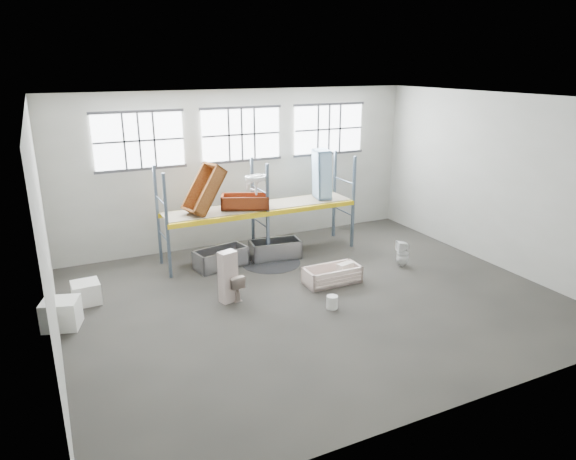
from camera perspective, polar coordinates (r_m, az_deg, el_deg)
floor at (r=13.45m, az=2.79°, el=-7.68°), size 12.00×10.00×0.10m
ceiling at (r=12.14m, az=3.16°, el=14.56°), size 12.00×10.00×0.10m
wall_back at (r=17.04m, az=-5.20°, el=6.87°), size 12.00×0.10×5.00m
wall_front at (r=8.70m, az=19.06°, el=-5.17°), size 12.00×0.10×5.00m
wall_left at (r=11.13m, az=-25.60°, el=-0.94°), size 0.10×10.00×5.00m
wall_right at (r=16.26m, az=22.14°, el=5.07°), size 0.10×10.00×5.00m
window_left at (r=15.94m, az=-16.15°, el=9.48°), size 2.60×0.04×1.60m
window_mid at (r=16.76m, az=-5.17°, el=10.49°), size 2.60×0.04×1.60m
window_right at (r=18.12m, az=4.51°, el=11.08°), size 2.60×0.04×1.60m
rack_upright_la at (r=14.47m, az=-13.23°, el=0.34°), size 0.08×0.08×3.00m
rack_upright_lb at (r=15.60m, az=-14.22°, el=1.54°), size 0.08×0.08×3.00m
rack_upright_ma at (r=15.34m, az=-2.26°, el=1.82°), size 0.08×0.08×3.00m
rack_upright_mb at (r=16.40m, az=-3.93°, el=2.87°), size 0.08×0.08×3.00m
rack_upright_ra at (r=16.70m, az=7.24°, el=3.05°), size 0.08×0.08×3.00m
rack_upright_rb at (r=17.69m, az=5.14°, el=3.96°), size 0.08×0.08×3.00m
rack_beam_front at (r=15.34m, az=-2.26°, el=1.82°), size 6.00×0.10×0.14m
rack_beam_back at (r=16.40m, az=-3.93°, el=2.87°), size 6.00×0.10×0.14m
shelf_deck at (r=15.85m, az=-3.13°, el=2.64°), size 5.90×1.10×0.03m
wet_patch at (r=15.65m, az=-1.90°, el=-3.64°), size 1.80×1.80×0.00m
bathtub_beige at (r=14.25m, az=4.89°, el=-4.96°), size 1.56×0.74×0.46m
cistern_spare at (r=14.43m, az=6.33°, el=-4.49°), size 0.51×0.33×0.44m
sink_in_tub at (r=14.03m, az=3.74°, el=-5.62°), size 0.41×0.41×0.14m
toilet_beige at (r=13.31m, az=-6.10°, el=-6.18°), size 0.48×0.73×0.69m
cistern_tall at (r=13.05m, az=-6.65°, el=-5.16°), size 0.49×0.39×1.34m
toilet_white at (r=15.64m, az=12.56°, el=-2.57°), size 0.44×0.44×0.78m
steel_tub_left at (r=15.36m, az=-7.43°, el=-3.10°), size 1.66×1.03×0.57m
steel_tub_right at (r=15.94m, az=-1.43°, el=-2.15°), size 1.61×0.90×0.56m
rust_tub_flat at (r=15.49m, az=-4.75°, el=3.17°), size 1.57×1.17×0.40m
rust_tub_tilted at (r=15.08m, az=-9.27°, el=4.44°), size 1.39×1.04×1.50m
sink_on_shelf at (r=15.26m, az=-3.54°, el=4.03°), size 0.77×0.67×0.59m
blue_tub_upright at (r=16.55m, az=3.75°, el=6.20°), size 0.62×0.81×1.57m
bucket at (r=12.85m, az=4.91°, el=-7.96°), size 0.34×0.34×0.33m
carton_near at (r=12.96m, az=-23.81°, el=-8.47°), size 0.95×0.88×0.67m
carton_far at (r=14.00m, az=-21.43°, el=-6.46°), size 0.68×0.68×0.55m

